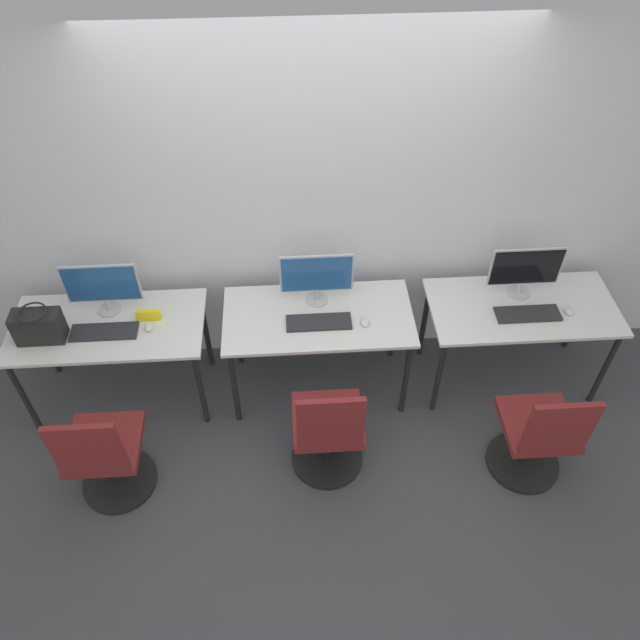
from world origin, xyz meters
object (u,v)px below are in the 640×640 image
object	(u,v)px
keyboard_center	(319,322)
office_chair_center	(328,433)
mouse_left	(149,326)
office_chair_left	(106,458)
monitor_center	(317,276)
office_chair_right	(538,438)
mouse_right	(569,311)
keyboard_right	(528,314)
keyboard_left	(104,332)
monitor_right	(525,270)
monitor_left	(102,286)
handbag	(38,326)
mouse_center	(365,322)

from	to	relation	value
keyboard_center	office_chair_center	distance (m)	0.73
mouse_left	keyboard_center	bearing A→B (deg)	-1.51
office_chair_left	monitor_center	xyz separation A→B (m)	(1.35, 0.93, 0.57)
office_chair_right	mouse_right	bearing A→B (deg)	64.63
keyboard_right	keyboard_center	bearing A→B (deg)	179.46
keyboard_left	office_chair_left	size ratio (longest dim) A/B	0.47
monitor_right	mouse_left	bearing A→B (deg)	-176.08
keyboard_left	office_chair_center	world-z (taller)	office_chair_center
monitor_left	keyboard_left	bearing A→B (deg)	-90.00
mouse_left	handbag	world-z (taller)	handbag
keyboard_right	mouse_right	world-z (taller)	mouse_right
monitor_left	keyboard_center	world-z (taller)	monitor_left
monitor_right	handbag	xyz separation A→B (m)	(-3.17, -0.22, -0.10)
mouse_left	mouse_center	bearing A→B (deg)	-2.06
keyboard_center	monitor_right	xyz separation A→B (m)	(1.40, 0.20, 0.21)
mouse_left	office_chair_left	size ratio (longest dim) A/B	0.10
office_chair_left	mouse_right	world-z (taller)	office_chair_left
office_chair_left	office_chair_center	xyz separation A→B (m)	(1.37, 0.09, 0.00)
monitor_left	monitor_right	xyz separation A→B (m)	(2.79, -0.01, 0.00)
office_chair_left	mouse_right	distance (m)	3.13
office_chair_left	keyboard_center	bearing A→B (deg)	27.75
mouse_right	keyboard_center	bearing A→B (deg)	179.79
mouse_left	mouse_right	size ratio (longest dim) A/B	1.00
keyboard_center	keyboard_right	xyz separation A→B (m)	(1.40, -0.01, 0.00)
mouse_left	office_chair_center	bearing A→B (deg)	-30.05
monitor_left	monitor_center	bearing A→B (deg)	0.27
monitor_center	office_chair_center	distance (m)	1.02
mouse_center	office_chair_center	world-z (taller)	office_chair_center
keyboard_left	mouse_center	size ratio (longest dim) A/B	4.78
monitor_center	keyboard_right	world-z (taller)	monitor_center
keyboard_center	mouse_right	world-z (taller)	mouse_right
office_chair_center	handbag	world-z (taller)	handbag
mouse_left	monitor_center	xyz separation A→B (m)	(1.11, 0.19, 0.20)
monitor_left	mouse_right	world-z (taller)	monitor_left
office_chair_left	keyboard_left	bearing A→B (deg)	93.59
monitor_left	office_chair_right	distance (m)	2.95
mouse_center	monitor_right	world-z (taller)	monitor_right
monitor_center	monitor_right	size ratio (longest dim) A/B	1.00
monitor_center	keyboard_right	size ratio (longest dim) A/B	1.13
office_chair_left	mouse_left	bearing A→B (deg)	71.97
handbag	mouse_right	bearing A→B (deg)	0.26
monitor_left	keyboard_center	xyz separation A→B (m)	(1.40, -0.22, -0.21)
office_chair_left	keyboard_center	xyz separation A→B (m)	(1.35, 0.71, 0.37)
keyboard_right	mouse_right	xyz separation A→B (m)	(0.28, 0.01, 0.01)
mouse_left	monitor_right	distance (m)	2.52
keyboard_center	monitor_left	bearing A→B (deg)	171.22
monitor_right	mouse_right	world-z (taller)	monitor_right
office_chair_left	monitor_center	distance (m)	1.74
mouse_center	office_chair_right	distance (m)	1.31
mouse_center	keyboard_center	bearing A→B (deg)	175.92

